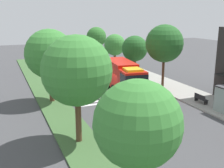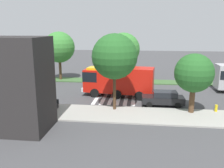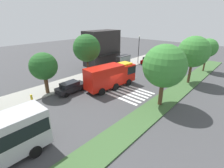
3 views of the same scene
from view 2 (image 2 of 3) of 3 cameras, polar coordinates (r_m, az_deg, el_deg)
ground_plane at (r=32.01m, az=1.81°, el=-2.23°), size 120.00×120.00×0.00m
sidewalk at (r=24.42m, az=0.13°, el=-7.04°), size 60.00×4.60×0.14m
median_strip at (r=38.94m, az=2.75°, el=0.68°), size 60.00×3.00×0.14m
crosswalk at (r=32.04m, az=1.17°, el=-2.20°), size 4.95×10.23×0.01m
fire_truck at (r=30.35m, az=1.14°, el=0.95°), size 9.04×3.55×3.70m
parked_car_mid at (r=27.47m, az=11.94°, el=-3.28°), size 4.62×2.11×1.65m
bus_stop_shelter at (r=28.08m, az=-21.86°, el=-1.43°), size 3.50×1.40×2.46m
bench_near_shelter at (r=26.74m, az=-14.08°, el=-4.45°), size 1.60×0.50×0.90m
sidewalk_tree_center at (r=24.99m, az=18.67°, el=2.39°), size 3.82×3.82×5.93m
sidewalk_tree_east at (r=24.37m, az=0.61°, el=6.44°), size 4.59×4.59×7.82m
median_tree_far_west at (r=38.17m, az=2.69°, el=8.14°), size 5.08×5.08×7.57m
median_tree_west at (r=40.24m, az=-12.27°, el=8.41°), size 4.94×4.94×7.70m
median_tree_center at (r=43.99m, az=-23.37°, el=7.37°), size 3.64×3.64×6.56m
fire_hydrant at (r=26.96m, az=23.22°, el=-5.23°), size 0.28×0.28×0.70m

